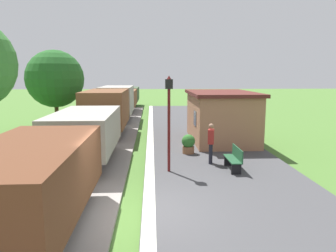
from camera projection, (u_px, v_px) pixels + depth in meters
The scene contains 13 objects.
ground_plane at pixel (135, 219), 9.00m from camera, with size 160.00×160.00×0.00m, color #47702D.
platform_slab at pixel (248, 213), 9.14m from camera, with size 6.00×60.00×0.25m, color #424244.
platform_edge_stripe at pixel (149, 210), 8.98m from camera, with size 0.36×60.00×0.01m, color silver.
track_ballast at pixel (47, 219), 8.87m from camera, with size 3.80×60.00×0.12m, color gray.
rail_near at pixel (73, 214), 8.89m from camera, with size 0.07×60.00×0.14m, color slate.
rail_far at pixel (20, 215), 8.82m from camera, with size 0.07×60.00×0.14m, color slate.
freight_train at pixel (113, 108), 23.91m from camera, with size 2.50×39.20×2.72m.
station_hut at pixel (221, 116), 18.33m from camera, with size 3.50×5.80×2.78m.
bench_near_hut at pixel (234, 158), 12.74m from camera, with size 0.42×1.50×0.91m.
person_waiting at pixel (211, 142), 13.58m from camera, with size 0.33×0.43×1.71m.
potted_planter at pixel (188, 144), 15.40m from camera, with size 0.64×0.64×0.92m.
lamp_post_near at pixel (169, 106), 12.22m from camera, with size 0.28×0.28×3.70m.
tree_field_left at pixel (55, 79), 22.88m from camera, with size 4.05×4.05×5.70m.
Camera 1 is at (0.50, -8.51, 3.99)m, focal length 34.60 mm.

